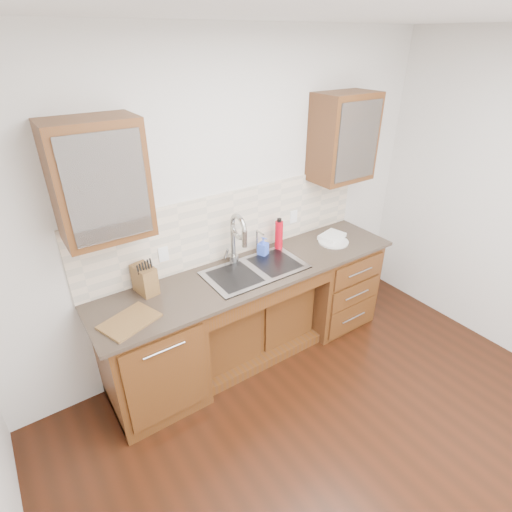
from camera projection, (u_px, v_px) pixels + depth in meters
ground at (371, 477)px, 2.74m from camera, size 4.00×3.50×0.10m
wall_back at (229, 206)px, 3.36m from camera, size 4.00×0.10×2.70m
base_cabinet_left at (152, 357)px, 3.07m from camera, size 0.70×0.62×0.88m
base_cabinet_center at (248, 317)px, 3.65m from camera, size 1.20×0.44×0.70m
base_cabinet_right at (332, 282)px, 4.01m from camera, size 0.70×0.62×0.88m
countertop at (254, 271)px, 3.31m from camera, size 2.70×0.65×0.03m
backsplash at (233, 224)px, 3.39m from camera, size 2.70×0.02×0.59m
sink at (255, 279)px, 3.34m from camera, size 0.84×0.46×0.19m
faucet at (233, 241)px, 3.33m from camera, size 0.04×0.04×0.40m
filter_tap at (257, 241)px, 3.50m from camera, size 0.02×0.02×0.24m
upper_cabinet_left at (99, 181)px, 2.45m from camera, size 0.55×0.34×0.75m
upper_cabinet_right at (343, 138)px, 3.49m from camera, size 0.55×0.34×0.75m
outlet_left at (163, 254)px, 3.10m from camera, size 0.08×0.01×0.12m
outlet_right at (293, 217)px, 3.74m from camera, size 0.08×0.01×0.12m
soap_bottle at (263, 246)px, 3.48m from camera, size 0.10×0.10×0.17m
water_bottle at (279, 235)px, 3.57m from camera, size 0.10×0.10×0.27m
plate at (333, 242)px, 3.73m from camera, size 0.30×0.30×0.02m
dish_towel at (332, 236)px, 3.78m from camera, size 0.28×0.23×0.04m
knife_block at (145, 279)px, 2.97m from camera, size 0.15×0.21×0.22m
cutting_board at (130, 321)px, 2.69m from camera, size 0.43×0.36×0.02m
cup_left_a at (81, 192)px, 2.42m from camera, size 0.14×0.14×0.10m
cup_left_b at (118, 185)px, 2.53m from camera, size 0.12×0.12×0.10m
cup_right_a at (329, 145)px, 3.44m from camera, size 0.18×0.18×0.11m
cup_right_b at (352, 142)px, 3.57m from camera, size 0.14×0.14×0.10m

